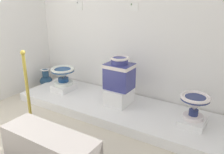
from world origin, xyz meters
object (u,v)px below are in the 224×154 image
at_px(info_placard_first, 79,5).
at_px(info_placard_second, 134,7).
at_px(antique_toilet_rightmost, 63,74).
at_px(antique_toilet_pale_glazed, 119,73).
at_px(plinth_block_pale_glazed, 119,96).
at_px(decorative_vase_corner, 46,79).
at_px(plinth_block_rightmost, 64,87).
at_px(museum_bench, 50,150).
at_px(stanchion_post_near_left, 29,103).
at_px(antique_toilet_tall_cobalt, 195,103).
at_px(plinth_block_tall_cobalt, 192,121).

height_order(info_placard_first, info_placard_second, info_placard_first).
relative_size(antique_toilet_rightmost, antique_toilet_pale_glazed, 0.83).
bearing_deg(plinth_block_pale_glazed, decorative_vase_corner, 175.75).
relative_size(antique_toilet_rightmost, plinth_block_pale_glazed, 1.00).
height_order(antique_toilet_rightmost, decorative_vase_corner, antique_toilet_rightmost).
bearing_deg(plinth_block_rightmost, info_placard_second, 25.42).
xyz_separation_m(decorative_vase_corner, museum_bench, (1.71, -1.56, 0.05)).
relative_size(decorative_vase_corner, stanchion_post_near_left, 0.34).
bearing_deg(info_placard_first, antique_toilet_tall_cobalt, -12.44).
height_order(antique_toilet_pale_glazed, stanchion_post_near_left, stanchion_post_near_left).
relative_size(plinth_block_rightmost, plinth_block_pale_glazed, 0.92).
bearing_deg(antique_toilet_rightmost, museum_bench, -51.77).
relative_size(antique_toilet_rightmost, plinth_block_tall_cobalt, 1.08).
bearing_deg(antique_toilet_rightmost, antique_toilet_tall_cobalt, 0.55).
bearing_deg(plinth_block_tall_cobalt, antique_toilet_rightmost, -179.45).
bearing_deg(antique_toilet_pale_glazed, plinth_block_tall_cobalt, -1.27).
relative_size(plinth_block_tall_cobalt, decorative_vase_corner, 1.02).
distance_m(antique_toilet_pale_glazed, info_placard_second, 1.00).
xyz_separation_m(antique_toilet_rightmost, museum_bench, (1.10, -1.39, -0.22)).
relative_size(plinth_block_pale_glazed, decorative_vase_corner, 1.11).
relative_size(plinth_block_pale_glazed, info_placard_second, 3.02).
xyz_separation_m(antique_toilet_tall_cobalt, decorative_vase_corner, (-2.77, 0.15, -0.27)).
bearing_deg(plinth_block_pale_glazed, info_placard_second, 92.97).
xyz_separation_m(antique_toilet_tall_cobalt, info_placard_second, (-1.12, 0.47, 1.09)).
height_order(antique_toilet_rightmost, antique_toilet_pale_glazed, antique_toilet_pale_glazed).
relative_size(antique_toilet_tall_cobalt, museum_bench, 0.35).
distance_m(plinth_block_pale_glazed, info_placard_first, 1.69).
bearing_deg(stanchion_post_near_left, plinth_block_tall_cobalt, 27.12).
xyz_separation_m(info_placard_second, museum_bench, (0.06, -1.89, -1.31)).
relative_size(plinth_block_rightmost, plinth_block_tall_cobalt, 1.00).
height_order(antique_toilet_rightmost, antique_toilet_tall_cobalt, same).
xyz_separation_m(plinth_block_rightmost, plinth_block_pale_glazed, (1.06, 0.05, 0.07)).
relative_size(decorative_vase_corner, museum_bench, 0.34).
height_order(plinth_block_rightmost, antique_toilet_pale_glazed, antique_toilet_pale_glazed).
bearing_deg(info_placard_first, antique_toilet_rightmost, -91.36).
xyz_separation_m(antique_toilet_rightmost, antique_toilet_pale_glazed, (1.06, 0.05, 0.19)).
bearing_deg(antique_toilet_pale_glazed, decorative_vase_corner, 175.75).
bearing_deg(antique_toilet_tall_cobalt, info_placard_first, 167.56).
bearing_deg(stanchion_post_near_left, info_placard_second, 61.90).
bearing_deg(museum_bench, plinth_block_pale_glazed, 91.31).
distance_m(plinth_block_rightmost, info_placard_second, 1.76).
xyz_separation_m(plinth_block_rightmost, decorative_vase_corner, (-0.61, 0.17, -0.03)).
xyz_separation_m(plinth_block_rightmost, stanchion_post_near_left, (0.27, -0.95, 0.16)).
bearing_deg(plinth_block_rightmost, plinth_block_pale_glazed, 2.43).
bearing_deg(plinth_block_tall_cobalt, stanchion_post_near_left, -152.88).
xyz_separation_m(antique_toilet_rightmost, info_placard_first, (0.01, 0.49, 1.08)).
xyz_separation_m(plinth_block_pale_glazed, stanchion_post_near_left, (-0.79, -0.99, 0.09)).
bearing_deg(info_placard_first, plinth_block_pale_glazed, -23.14).
xyz_separation_m(antique_toilet_rightmost, info_placard_second, (1.04, 0.49, 1.09)).
bearing_deg(info_placard_first, antique_toilet_pale_glazed, -23.14).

